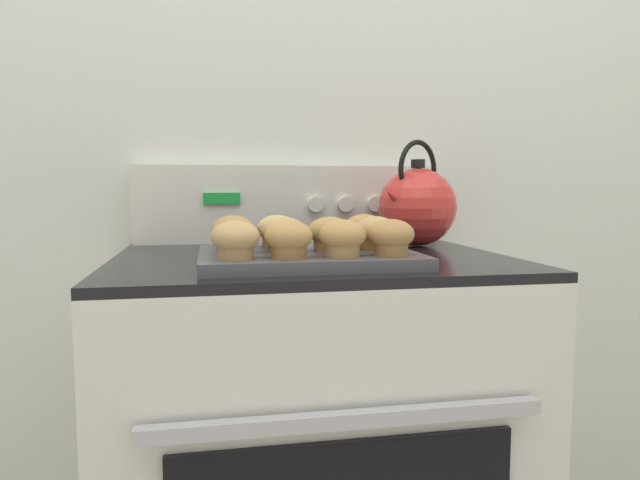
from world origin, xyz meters
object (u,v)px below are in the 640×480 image
at_px(muffin_r2_c0, 233,231).
at_px(muffin_r0_c0, 235,240).
at_px(muffin_r1_c0, 234,235).
at_px(muffin_r2_c1, 277,231).
at_px(tea_kettle, 417,205).
at_px(muffin_r1_c1, 284,234).
at_px(muffin_r2_c3, 364,230).
at_px(muffin_r0_c2, 342,238).
at_px(muffin_r0_c3, 391,237).
at_px(muffin_r1_c2, 330,234).
at_px(muffin_r1_c3, 376,233).
at_px(muffin_pan, 307,257).
at_px(muffin_r0_c1, 289,239).
at_px(stove_range, 311,465).

bearing_deg(muffin_r2_c0, muffin_r0_c0, -90.96).
distance_m(muffin_r1_c0, muffin_r2_c1, 0.13).
bearing_deg(tea_kettle, muffin_r1_c1, -144.32).
distance_m(muffin_r0_c0, muffin_r2_c3, 0.32).
distance_m(muffin_r0_c0, muffin_r0_c2, 0.18).
distance_m(muffin_r0_c3, muffin_r1_c1, 0.20).
bearing_deg(muffin_r0_c0, muffin_r1_c2, 26.55).
relative_size(muffin_r0_c0, muffin_r1_c3, 1.00).
xyz_separation_m(muffin_r0_c2, muffin_r1_c0, (-0.18, 0.09, 0.00)).
height_order(muffin_r2_c1, tea_kettle, tea_kettle).
height_order(muffin_r1_c1, muffin_r1_c3, same).
xyz_separation_m(muffin_r0_c0, muffin_r1_c1, (0.09, 0.09, 0.00)).
height_order(muffin_r2_c0, muffin_r2_c1, same).
height_order(muffin_r1_c1, muffin_r1_c2, same).
height_order(muffin_pan, muffin_r0_c1, muffin_r0_c1).
distance_m(muffin_r0_c1, muffin_r2_c3, 0.25).
bearing_deg(muffin_r1_c2, muffin_r1_c3, -0.59).
bearing_deg(muffin_r1_c1, muffin_r0_c2, -45.79).
relative_size(muffin_r1_c3, muffin_r2_c0, 1.00).
height_order(stove_range, muffin_r1_c3, muffin_r1_c3).
xyz_separation_m(muffin_r1_c2, tea_kettle, (0.27, 0.25, 0.04)).
height_order(muffin_pan, muffin_r2_c0, muffin_r2_c0).
relative_size(muffin_r1_c0, muffin_r1_c2, 1.00).
bearing_deg(muffin_r1_c1, stove_range, 59.30).
relative_size(stove_range, muffin_r2_c1, 11.14).
bearing_deg(muffin_r0_c1, muffin_r0_c0, 178.67).
bearing_deg(tea_kettle, muffin_r1_c3, -124.85).
distance_m(muffin_r0_c0, tea_kettle, 0.56).
distance_m(muffin_r0_c2, muffin_r1_c2, 0.09).
height_order(muffin_r0_c0, muffin_r1_c1, same).
xyz_separation_m(muffin_r1_c3, muffin_r2_c0, (-0.27, 0.09, 0.00)).
height_order(muffin_r1_c0, muffin_r2_c3, same).
distance_m(stove_range, muffin_r1_c0, 0.55).
bearing_deg(tea_kettle, muffin_r2_c0, -159.87).
distance_m(muffin_r1_c2, muffin_r2_c0, 0.20).
relative_size(muffin_r0_c0, tea_kettle, 0.32).
xyz_separation_m(stove_range, muffin_r0_c0, (-0.16, -0.21, 0.51)).
bearing_deg(muffin_r1_c2, muffin_r0_c3, -44.91).
bearing_deg(muffin_r1_c3, muffin_r2_c1, 154.27).
relative_size(muffin_pan, muffin_r1_c2, 4.83).
height_order(muffin_pan, muffin_r0_c0, muffin_r0_c0).
height_order(muffin_r1_c2, muffin_r1_c3, same).
height_order(muffin_r0_c1, muffin_r2_c3, same).
bearing_deg(muffin_r1_c0, muffin_r0_c1, -45.65).
xyz_separation_m(muffin_r1_c1, muffin_r1_c3, (0.18, -0.00, 0.00)).
bearing_deg(muffin_r0_c0, muffin_r0_c1, -1.33).
bearing_deg(muffin_r2_c0, stove_range, 9.33).
bearing_deg(muffin_r1_c2, muffin_pan, -178.26).
xyz_separation_m(muffin_r0_c1, tea_kettle, (0.36, 0.34, 0.04)).
xyz_separation_m(stove_range, tea_kettle, (0.28, 0.14, 0.55)).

